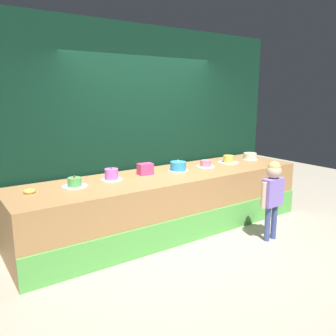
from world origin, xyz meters
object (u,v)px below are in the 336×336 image
cake_center_right (206,164)px  cake_right (228,160)px  pink_box (145,169)px  cake_far_right (250,156)px  cake_left (112,175)px  child_figure (273,190)px  cake_far_left (75,183)px  cake_center_left (178,166)px  donut (29,191)px

cake_center_right → cake_right: 0.53m
pink_box → cake_far_right: 2.10m
cake_left → cake_right: cake_left is taller
child_figure → pink_box: child_figure is taller
cake_far_left → cake_far_right: 3.15m
cake_center_left → cake_center_right: size_ratio=1.04×
cake_far_left → cake_center_right: size_ratio=1.10×
cake_left → cake_center_left: bearing=-3.4°
donut → cake_far_right: 3.68m
pink_box → cake_center_right: 1.06m
cake_left → cake_center_right: bearing=-2.8°
child_figure → cake_center_right: size_ratio=3.68×
donut → cake_left: cake_left is taller
child_figure → cake_left: bearing=144.2°
child_figure → cake_center_left: size_ratio=3.54×
child_figure → cake_center_right: bearing=97.8°
cake_right → cake_far_left: bearing=-179.7°
donut → child_figure: bearing=-23.7°
cake_far_left → donut: bearing=176.5°
pink_box → cake_center_right: bearing=-4.6°
child_figure → cake_center_left: 1.39m
cake_center_right → pink_box: bearing=175.4°
cake_center_left → pink_box: bearing=172.5°
child_figure → pink_box: bearing=133.9°
cake_left → cake_center_left: 1.05m
donut → cake_far_right: (3.68, -0.01, 0.03)m
cake_far_left → cake_center_left: bearing=-0.2°
donut → cake_far_left: (0.53, -0.03, 0.03)m
cake_far_left → cake_center_left: 1.58m
cake_left → cake_center_left: size_ratio=0.93×
donut → cake_left: bearing=1.4°
cake_left → child_figure: bearing=-35.8°
cake_center_left → donut: bearing=179.0°
donut → cake_right: cake_right is taller
pink_box → cake_left: size_ratio=0.71×
cake_left → cake_right: (2.10, -0.04, -0.02)m
cake_right → cake_left: bearing=178.8°
cake_far_left → cake_center_left: (1.58, -0.01, 0.02)m
child_figure → cake_far_right: (0.89, 1.21, 0.18)m
donut → cake_center_right: (2.63, -0.05, 0.02)m
cake_far_right → cake_center_right: bearing=-177.9°
child_figure → cake_left: child_figure is taller
child_figure → donut: size_ratio=7.93×
cake_left → cake_far_right: cake_left is taller
cake_far_left → cake_left: cake_left is taller
cake_center_right → donut: bearing=178.9°
cake_center_right → cake_far_right: bearing=2.1°
pink_box → cake_center_left: 0.53m
donut → cake_right: bearing=-0.3°
cake_center_right → cake_far_right: size_ratio=1.09×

